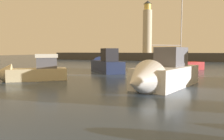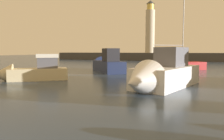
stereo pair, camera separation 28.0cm
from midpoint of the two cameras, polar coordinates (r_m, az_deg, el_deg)
The scene contains 7 objects.
ground_plane at distance 32.89m, azimuth 10.91°, elevation 0.24°, with size 220.00×220.00×0.00m, color #2D3D51.
breakwater at distance 62.74m, azimuth 16.21°, elevation 3.28°, with size 73.53×6.86×2.14m, color #423F3D.
lighthouse at distance 64.38m, azimuth 8.96°, elevation 10.57°, with size 2.55×2.55×14.60m.
motorboat_0 at distance 15.81m, azimuth 11.84°, elevation -1.24°, with size 4.69×9.03×3.36m.
motorboat_2 at distance 21.17m, azimuth -21.14°, elevation -0.52°, with size 6.15×5.53×2.70m.
motorboat_4 at distance 29.00m, azimuth -2.27°, elevation 1.54°, with size 7.40×8.05×3.28m.
sailboat_moored at distance 31.54m, azimuth 15.76°, elevation 1.09°, with size 7.45×7.10×13.87m.
Camera 1 is at (6.09, -2.02, 2.61)m, focal length 35.51 mm.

